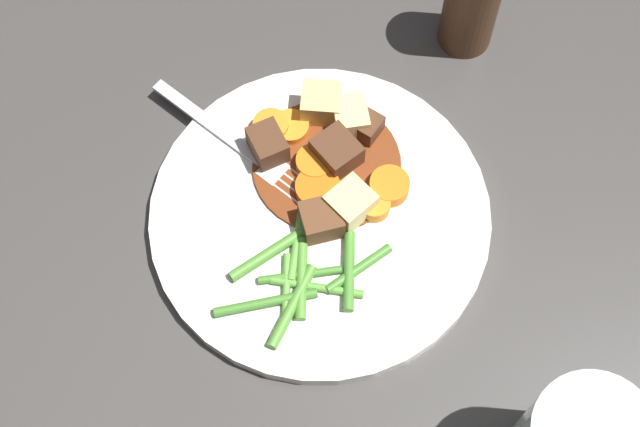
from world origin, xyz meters
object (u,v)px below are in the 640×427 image
object	(u,v)px
carrot_slice_1	(291,128)
carrot_slice_5	(389,186)
carrot_slice_2	(316,164)
fork	(244,149)
carrot_slice_3	(271,127)
carrot_slice_0	(313,190)
potato_chunk_2	(350,200)
meat_chunk_2	(367,127)
potato_chunk_0	(321,104)
meat_chunk_1	(337,152)
potato_chunk_1	(350,118)
meat_chunk_0	(323,220)
meat_chunk_3	(268,145)
pepper_mill	(472,0)
carrot_slice_4	(375,207)
dinner_plate	(320,217)

from	to	relation	value
carrot_slice_1	carrot_slice_5	world-z (taller)	carrot_slice_5
carrot_slice_2	fork	bearing A→B (deg)	68.78
carrot_slice_3	carrot_slice_0	bearing A→B (deg)	-154.31
potato_chunk_2	meat_chunk_2	bearing A→B (deg)	-17.81
carrot_slice_1	potato_chunk_0	bearing A→B (deg)	-61.21
carrot_slice_5	meat_chunk_1	xyz separation A→B (m)	(0.03, 0.04, 0.01)
potato_chunk_1	meat_chunk_1	distance (m)	0.03
meat_chunk_0	carrot_slice_5	bearing A→B (deg)	-65.03
carrot_slice_0	meat_chunk_2	size ratio (longest dim) A/B	1.58
meat_chunk_0	meat_chunk_1	size ratio (longest dim) A/B	0.91
potato_chunk_1	meat_chunk_2	size ratio (longest dim) A/B	1.40
carrot_slice_1	meat_chunk_3	distance (m)	0.03
carrot_slice_1	pepper_mill	xyz separation A→B (m)	(0.08, -0.15, 0.03)
carrot_slice_5	meat_chunk_2	world-z (taller)	meat_chunk_2
carrot_slice_1	fork	bearing A→B (deg)	109.18
potato_chunk_1	fork	xyz separation A→B (m)	(-0.01, 0.09, -0.01)
carrot_slice_2	carrot_slice_4	world-z (taller)	carrot_slice_2
potato_chunk_2	potato_chunk_0	bearing A→B (deg)	8.82
dinner_plate	meat_chunk_0	size ratio (longest dim) A/B	8.75
carrot_slice_4	pepper_mill	bearing A→B (deg)	-31.34
meat_chunk_1	carrot_slice_5	bearing A→B (deg)	-128.73
dinner_plate	carrot_slice_4	distance (m)	0.04
meat_chunk_2	fork	distance (m)	0.10
dinner_plate	fork	distance (m)	0.08
pepper_mill	dinner_plate	bearing A→B (deg)	138.69
fork	carrot_slice_3	bearing A→B (deg)	-58.44
potato_chunk_0	potato_chunk_2	xyz separation A→B (m)	(-0.09, -0.01, -0.00)
meat_chunk_2	potato_chunk_0	bearing A→B (deg)	56.59
carrot_slice_5	meat_chunk_0	world-z (taller)	meat_chunk_0
meat_chunk_3	pepper_mill	bearing A→B (deg)	-59.69
meat_chunk_0	pepper_mill	bearing A→B (deg)	-39.22
potato_chunk_2	meat_chunk_2	xyz separation A→B (m)	(0.06, -0.02, -0.00)
carrot_slice_0	pepper_mill	xyz separation A→B (m)	(0.14, -0.14, 0.03)
meat_chunk_0	pepper_mill	world-z (taller)	pepper_mill
meat_chunk_2	pepper_mill	size ratio (longest dim) A/B	0.22
potato_chunk_0	meat_chunk_2	size ratio (longest dim) A/B	1.42
meat_chunk_2	carrot_slice_0	bearing A→B (deg)	135.95
meat_chunk_1	meat_chunk_2	size ratio (longest dim) A/B	1.50
potato_chunk_2	meat_chunk_3	bearing A→B (deg)	47.75
carrot_slice_0	carrot_slice_5	xyz separation A→B (m)	(-0.00, -0.06, 0.00)
carrot_slice_5	dinner_plate	bearing A→B (deg)	104.91
meat_chunk_1	meat_chunk_3	size ratio (longest dim) A/B	1.07
carrot_slice_0	carrot_slice_4	bearing A→B (deg)	-113.11
carrot_slice_0	meat_chunk_1	size ratio (longest dim) A/B	1.05
carrot_slice_2	carrot_slice_3	world-z (taller)	same
carrot_slice_2	meat_chunk_0	size ratio (longest dim) A/B	0.99
carrot_slice_4	potato_chunk_2	distance (m)	0.02
potato_chunk_0	pepper_mill	world-z (taller)	pepper_mill
meat_chunk_3	carrot_slice_2	bearing A→B (deg)	-114.60
potato_chunk_0	meat_chunk_2	bearing A→B (deg)	-123.41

